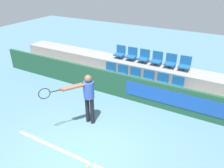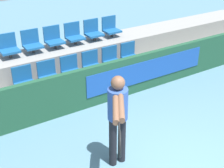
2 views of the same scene
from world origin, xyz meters
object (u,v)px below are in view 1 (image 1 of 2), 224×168
object	(u,v)px
stadium_chair_4	(162,81)
stadium_chair_6	(120,52)
stadium_chair_0	(110,70)
stadium_chair_10	(170,61)
stadium_chair_11	(185,64)
stadium_chair_5	(177,85)
stadium_chair_9	(157,59)
stadium_chair_1	(122,72)
stadium_chair_3	(148,78)
tennis_player	(86,95)
stadium_chair_2	(134,75)
stadium_chair_7	(132,55)
stadium_chair_8	(144,57)
tennis_ball	(87,167)

from	to	relation	value
stadium_chair_4	stadium_chair_6	bearing A→B (deg)	157.43
stadium_chair_0	stadium_chair_10	bearing A→B (deg)	22.57
stadium_chair_0	stadium_chair_11	size ratio (longest dim) A/B	1.00
stadium_chair_5	stadium_chair_9	distance (m)	1.50
stadium_chair_0	stadium_chair_1	bearing A→B (deg)	0.00
stadium_chair_3	stadium_chair_10	xyz separation A→B (m)	(0.55, 0.91, 0.46)
stadium_chair_5	stadium_chair_10	distance (m)	1.16
stadium_chair_11	stadium_chair_4	bearing A→B (deg)	-121.02
stadium_chair_1	tennis_player	bearing A→B (deg)	-87.09
stadium_chair_9	stadium_chair_4	bearing A→B (deg)	-58.98
stadium_chair_4	stadium_chair_1	bearing A→B (deg)	180.00
stadium_chair_11	tennis_player	bearing A→B (deg)	-120.53
stadium_chair_2	stadium_chair_7	distance (m)	1.16
stadium_chair_3	stadium_chair_6	world-z (taller)	stadium_chair_6
stadium_chair_8	stadium_chair_10	distance (m)	1.10
stadium_chair_5	stadium_chair_11	distance (m)	1.02
stadium_chair_5	stadium_chair_6	distance (m)	2.93
stadium_chair_8	stadium_chair_11	xyz separation A→B (m)	(1.65, 0.00, 0.00)
stadium_chair_1	stadium_chair_6	size ratio (longest dim) A/B	1.00
stadium_chair_9	stadium_chair_1	bearing A→B (deg)	-140.26
stadium_chair_3	stadium_chair_11	xyz separation A→B (m)	(1.10, 0.91, 0.46)
stadium_chair_11	stadium_chair_2	bearing A→B (deg)	-151.00
stadium_chair_6	stadium_chair_7	world-z (taller)	same
stadium_chair_5	stadium_chair_7	world-z (taller)	stadium_chair_7
stadium_chair_8	tennis_ball	xyz separation A→B (m)	(0.58, -5.01, -1.12)
stadium_chair_0	tennis_player	bearing A→B (deg)	-75.26
stadium_chair_3	stadium_chair_2	bearing A→B (deg)	180.00
stadium_chair_4	stadium_chair_9	distance (m)	1.16
stadium_chair_7	stadium_chair_10	distance (m)	1.65
tennis_ball	stadium_chair_3	bearing A→B (deg)	90.37
stadium_chair_7	stadium_chair_2	bearing A→B (deg)	-58.98
stadium_chair_3	stadium_chair_11	world-z (taller)	stadium_chair_11
stadium_chair_7	stadium_chair_9	bearing A→B (deg)	0.00
stadium_chair_3	stadium_chair_9	distance (m)	1.02
stadium_chair_5	stadium_chair_8	distance (m)	1.94
stadium_chair_1	stadium_chair_6	distance (m)	1.16
stadium_chair_2	stadium_chair_10	xyz separation A→B (m)	(1.10, 0.91, 0.46)
stadium_chair_9	stadium_chair_3	bearing A→B (deg)	-90.00
stadium_chair_4	stadium_chair_7	bearing A→B (deg)	151.00
stadium_chair_9	tennis_player	bearing A→B (deg)	-105.43
stadium_chair_4	stadium_chair_10	distance (m)	1.02
stadium_chair_0	stadium_chair_4	size ratio (longest dim) A/B	1.00
stadium_chair_9	stadium_chair_2	bearing A→B (deg)	-121.02
stadium_chair_9	stadium_chair_6	bearing A→B (deg)	180.00
stadium_chair_0	stadium_chair_8	xyz separation A→B (m)	(1.10, 0.91, 0.46)
stadium_chair_4	stadium_chair_10	xyz separation A→B (m)	(0.00, 0.91, 0.46)
stadium_chair_8	tennis_ball	bearing A→B (deg)	-83.45
stadium_chair_7	stadium_chair_4	bearing A→B (deg)	-29.00
stadium_chair_10	stadium_chair_0	bearing A→B (deg)	-157.43
stadium_chair_6	stadium_chair_9	size ratio (longest dim) A/B	1.00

